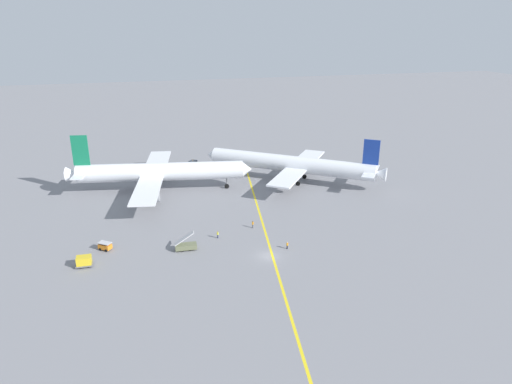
% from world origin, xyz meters
% --- Properties ---
extents(ground_plane, '(600.00, 600.00, 0.00)m').
position_xyz_m(ground_plane, '(0.00, 0.00, 0.00)').
color(ground_plane, gray).
extents(taxiway_stripe, '(17.83, 118.81, 0.01)m').
position_xyz_m(taxiway_stripe, '(2.27, 10.00, 0.00)').
color(taxiway_stripe, yellow).
rests_on(taxiway_stripe, ground).
extents(airliner_at_gate_left, '(51.37, 47.72, 16.45)m').
position_xyz_m(airliner_at_gate_left, '(-18.96, 45.46, 5.47)').
color(airliner_at_gate_left, white).
rests_on(airliner_at_gate_left, ground).
extents(airliner_being_pushed, '(47.69, 38.23, 14.76)m').
position_xyz_m(airliner_being_pushed, '(19.95, 43.89, 5.20)').
color(airliner_being_pushed, white).
rests_on(airliner_being_pushed, ground).
extents(pushback_tug, '(7.80, 6.80, 2.88)m').
position_xyz_m(pushback_tug, '(-6.30, 63.46, 1.22)').
color(pushback_tug, '#2D4C8C').
rests_on(pushback_tug, ground).
extents(gse_baggage_cart_near_cluster, '(3.13, 2.89, 1.71)m').
position_xyz_m(gse_baggage_cart_near_cluster, '(-32.58, 11.43, 0.86)').
color(gse_baggage_cart_near_cluster, orange).
rests_on(gse_baggage_cart_near_cluster, ground).
extents(gse_container_dolly_flat, '(3.24, 2.25, 2.15)m').
position_xyz_m(gse_container_dolly_flat, '(-36.25, 5.16, 1.17)').
color(gse_container_dolly_flat, slate).
rests_on(gse_container_dolly_flat, ground).
extents(gse_stair_truck_yellow, '(4.70, 2.17, 4.06)m').
position_xyz_m(gse_stair_truck_yellow, '(-16.11, 7.15, 1.03)').
color(gse_stair_truck_yellow, '#666B4C').
rests_on(gse_stair_truck_yellow, ground).
extents(ground_crew_ramp_agent_by_cones, '(0.49, 0.36, 1.59)m').
position_xyz_m(ground_crew_ramp_agent_by_cones, '(4.72, 2.16, 0.82)').
color(ground_crew_ramp_agent_by_cones, black).
rests_on(ground_crew_ramp_agent_by_cones, ground).
extents(ground_crew_wing_walker_right, '(0.37, 0.46, 1.66)m').
position_xyz_m(ground_crew_wing_walker_right, '(-8.60, 10.98, 0.86)').
color(ground_crew_wing_walker_right, '#2D3351').
rests_on(ground_crew_wing_walker_right, ground).
extents(ground_crew_marshaller_foreground, '(0.36, 0.46, 1.73)m').
position_xyz_m(ground_crew_marshaller_foreground, '(0.27, 14.25, 0.91)').
color(ground_crew_marshaller_foreground, '#4C4C51').
rests_on(ground_crew_marshaller_foreground, ground).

